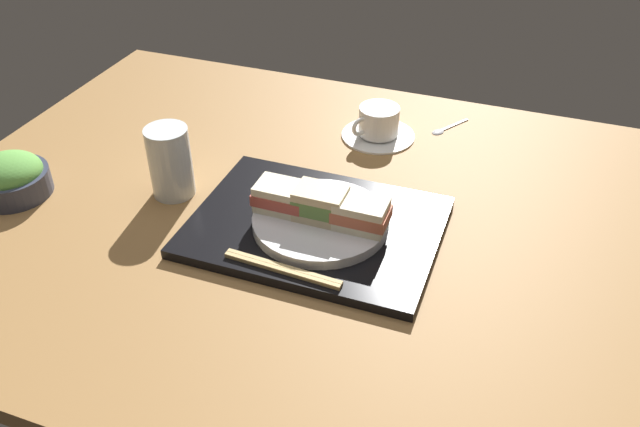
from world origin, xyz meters
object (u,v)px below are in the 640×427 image
sandwich_far (361,214)px  teaspoon (443,129)px  sandwich_plate (321,221)px  sandwich_middle (321,204)px  salad_bowl (10,177)px  sandwich_near (281,197)px  coffee_cup (378,124)px  chopsticks_pair (282,269)px  drinking_glass (170,162)px

sandwich_far → teaspoon: 40.99cm
sandwich_plate → sandwich_middle: bearing=0.0°
salad_bowl → sandwich_middle: bearing=8.0°
sandwich_near → salad_bowl: sandwich_near is taller
sandwich_middle → salad_bowl: 54.73cm
salad_bowl → teaspoon: salad_bowl is taller
sandwich_middle → coffee_cup: (-0.10, 33.38, -3.27)cm
salad_bowl → chopsticks_pair: bearing=-5.0°
drinking_glass → coffee_cup: bearing=48.1°
sandwich_middle → teaspoon: size_ratio=0.87×
salad_bowl → coffee_cup: size_ratio=0.89×
drinking_glass → teaspoon: bearing=43.8°
salad_bowl → chopsticks_pair: size_ratio=0.70×
sandwich_middle → teaspoon: (11.63, 40.26, -5.62)cm
chopsticks_pair → teaspoon: chopsticks_pair is taller
sandwich_plate → sandwich_far: 7.38cm
sandwich_middle → coffee_cup: size_ratio=0.55×
sandwich_far → drinking_glass: bearing=176.2°
sandwich_plate → drinking_glass: 28.36cm
sandwich_near → sandwich_far: same height
sandwich_near → sandwich_far: 13.35cm
sandwich_near → coffee_cup: size_ratio=0.58×
salad_bowl → drinking_glass: 28.06cm
sandwich_plate → teaspoon: 41.97cm
chopsticks_pair → teaspoon: size_ratio=2.03×
sandwich_near → salad_bowl: (-47.46, -7.69, -2.37)cm
sandwich_middle → chopsticks_pair: sandwich_middle is taller
salad_bowl → teaspoon: 81.39cm
chopsticks_pair → drinking_glass: size_ratio=1.48×
sandwich_far → teaspoon: size_ratio=0.93×
sandwich_plate → salad_bowl: (-54.13, -7.61, 0.73)cm
teaspoon → sandwich_plate: bearing=-106.1°
sandwich_plate → coffee_cup: coffee_cup is taller
coffee_cup → chopsticks_pair: bearing=-91.7°
sandwich_middle → sandwich_far: bearing=-0.7°
salad_bowl → teaspoon: (65.76, 47.88, -2.93)cm
sandwich_far → chopsticks_pair: 15.04cm
sandwich_plate → teaspoon: sandwich_plate is taller
sandwich_near → sandwich_far: size_ratio=0.98×
teaspoon → drinking_glass: bearing=-136.2°
salad_bowl → chopsticks_pair: 52.86cm
salad_bowl → sandwich_plate: bearing=8.0°
chopsticks_pair → coffee_cup: coffee_cup is taller
sandwich_near → coffee_cup: (6.57, 33.30, -2.95)cm
teaspoon → chopsticks_pair: bearing=-104.0°
sandwich_near → sandwich_middle: (6.67, -0.08, 0.32)cm
sandwich_middle → coffee_cup: 33.53cm
sandwich_far → coffee_cup: sandwich_far is taller
sandwich_far → salad_bowl: (-60.80, -7.54, -2.41)cm
sandwich_near → chopsticks_pair: bearing=-67.0°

